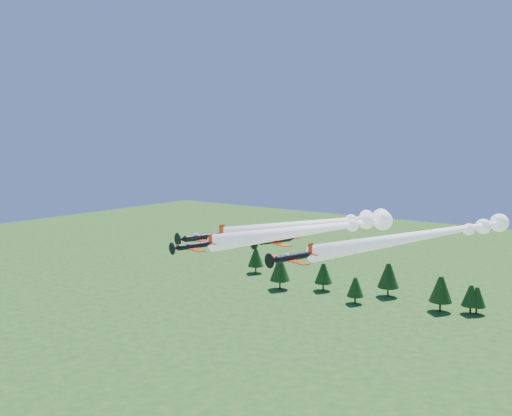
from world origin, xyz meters
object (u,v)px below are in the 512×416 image
Objects in this scene: plane_right at (434,234)px; plane_lead at (323,228)px; plane_left at (322,223)px; plane_slot at (275,240)px.

plane_lead is at bearing -119.15° from plane_right.
plane_left reaches higher than plane_slot.
plane_left is 0.80× the size of plane_right.
plane_right is at bearing 71.77° from plane_slot.
plane_left is at bearing -151.89° from plane_right.
plane_lead is 11.61m from plane_left.
plane_lead is 20.32m from plane_right.
plane_slot is at bearing -64.63° from plane_left.
plane_lead is 0.97× the size of plane_left.
plane_right is (20.33, 4.29, -0.53)m from plane_left.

